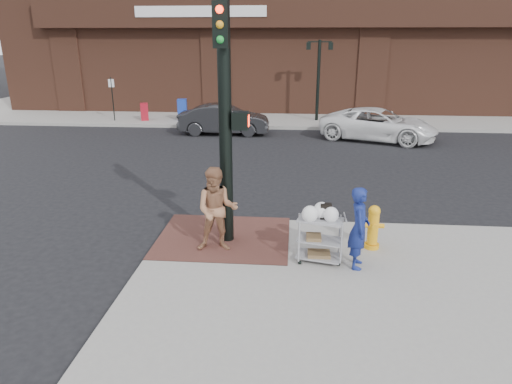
# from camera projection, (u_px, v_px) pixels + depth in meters

# --- Properties ---
(ground) EXTENTS (220.00, 220.00, 0.00)m
(ground) POSITION_uv_depth(u_px,v_px,m) (247.00, 264.00, 8.99)
(ground) COLOR black
(ground) RESTS_ON ground
(sidewalk_far) EXTENTS (65.00, 36.00, 0.15)m
(sidewalk_far) POSITION_uv_depth(u_px,v_px,m) (435.00, 90.00, 38.16)
(sidewalk_far) COLOR gray
(sidewalk_far) RESTS_ON ground
(brick_curb_ramp) EXTENTS (2.80, 2.40, 0.01)m
(brick_curb_ramp) POSITION_uv_depth(u_px,v_px,m) (224.00, 237.00, 9.83)
(brick_curb_ramp) COLOR brown
(brick_curb_ramp) RESTS_ON sidewalk_near
(lamp_post) EXTENTS (1.32, 0.22, 4.00)m
(lamp_post) POSITION_uv_depth(u_px,v_px,m) (319.00, 71.00, 23.09)
(lamp_post) COLOR black
(lamp_post) RESTS_ON sidewalk_far
(parking_sign) EXTENTS (0.05, 0.05, 2.20)m
(parking_sign) POSITION_uv_depth(u_px,v_px,m) (113.00, 99.00, 23.42)
(parking_sign) COLOR black
(parking_sign) RESTS_ON sidewalk_far
(traffic_signal_pole) EXTENTS (0.61, 0.51, 5.00)m
(traffic_signal_pole) POSITION_uv_depth(u_px,v_px,m) (226.00, 114.00, 8.85)
(traffic_signal_pole) COLOR black
(traffic_signal_pole) RESTS_ON sidewalk_near
(woman_blue) EXTENTS (0.43, 0.61, 1.56)m
(woman_blue) POSITION_uv_depth(u_px,v_px,m) (359.00, 228.00, 8.35)
(woman_blue) COLOR navy
(woman_blue) RESTS_ON sidewalk_near
(pedestrian_tan) EXTENTS (0.89, 0.72, 1.73)m
(pedestrian_tan) POSITION_uv_depth(u_px,v_px,m) (217.00, 210.00, 8.99)
(pedestrian_tan) COLOR #9C6949
(pedestrian_tan) RESTS_ON sidewalk_near
(sedan_dark) EXTENTS (4.14, 1.50, 1.36)m
(sedan_dark) POSITION_uv_depth(u_px,v_px,m) (224.00, 119.00, 20.94)
(sedan_dark) COLOR black
(sedan_dark) RESTS_ON ground
(minivan_white) EXTENTS (5.39, 3.85, 1.36)m
(minivan_white) POSITION_uv_depth(u_px,v_px,m) (378.00, 125.00, 19.68)
(minivan_white) COLOR white
(minivan_white) RESTS_ON ground
(utility_cart) EXTENTS (0.92, 0.65, 1.16)m
(utility_cart) POSITION_uv_depth(u_px,v_px,m) (320.00, 236.00, 8.63)
(utility_cart) COLOR #939498
(utility_cart) RESTS_ON sidewalk_near
(fire_hydrant) EXTENTS (0.43, 0.30, 0.92)m
(fire_hydrant) POSITION_uv_depth(u_px,v_px,m) (373.00, 226.00, 9.20)
(fire_hydrant) COLOR #F9AA15
(fire_hydrant) RESTS_ON sidewalk_near
(newsbox_red) EXTENTS (0.47, 0.45, 0.89)m
(newsbox_red) POSITION_uv_depth(u_px,v_px,m) (144.00, 112.00, 23.66)
(newsbox_red) COLOR #A31222
(newsbox_red) RESTS_ON sidewalk_far
(newsbox_blue) EXTENTS (0.51, 0.47, 1.09)m
(newsbox_blue) POSITION_uv_depth(u_px,v_px,m) (182.00, 110.00, 23.68)
(newsbox_blue) COLOR #1A39AB
(newsbox_blue) RESTS_ON sidewalk_far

